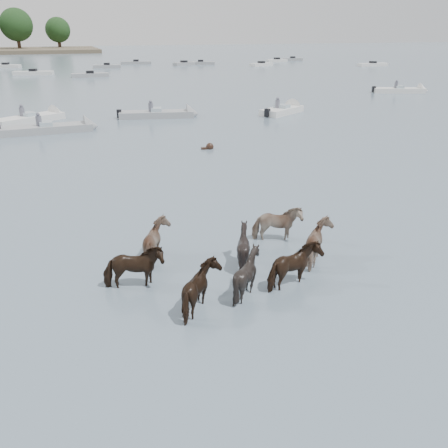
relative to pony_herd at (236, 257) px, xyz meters
name	(u,v)px	position (x,y,z in m)	size (l,w,h in m)	color
ground	(307,306)	(1.03, -2.17, -0.51)	(400.00, 400.00, 0.00)	slate
pony_herd	(236,257)	(0.00, 0.00, 0.00)	(6.90, 4.50, 1.34)	black
swimming_pony	(209,147)	(3.89, 14.47, -0.41)	(0.72, 0.44, 0.44)	black
motorboat_a	(38,118)	(-5.23, 27.19, -0.29)	(5.51, 4.46, 1.92)	silver
motorboat_b	(59,128)	(-3.92, 22.45, -0.29)	(6.42, 1.88, 1.92)	gray
motorboat_c	(167,114)	(4.08, 25.58, -0.29)	(6.29, 2.74, 1.92)	gray
motorboat_d	(286,110)	(13.73, 24.43, -0.28)	(4.82, 3.87, 1.92)	silver
motorboat_e	(406,90)	(31.67, 32.02, -0.29)	(5.97, 3.47, 1.92)	silver
distant_flotilla	(72,69)	(-0.27, 74.00, -0.25)	(105.80, 28.00, 0.93)	gray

